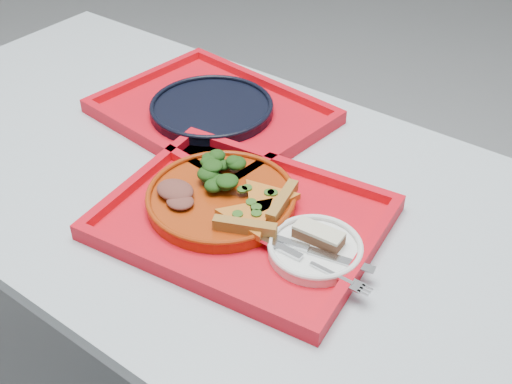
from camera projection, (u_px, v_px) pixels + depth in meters
table at (212, 208)px, 1.25m from camera, size 1.60×0.80×0.75m
tray_main at (243, 221)px, 1.09m from camera, size 0.49×0.40×0.01m
tray_far at (212, 115)px, 1.37m from camera, size 0.48×0.39×0.01m
dinner_plate at (221, 199)px, 1.11m from camera, size 0.26×0.26×0.02m
side_plate at (315, 251)px, 1.01m from camera, size 0.15×0.15×0.01m
navy_plate at (212, 109)px, 1.36m from camera, size 0.26×0.26×0.02m
pizza_slice_a at (249, 215)px, 1.05m from camera, size 0.14×0.15×0.02m
pizza_slice_b at (266, 197)px, 1.09m from camera, size 0.14×0.13×0.02m
salad_heap at (219, 168)px, 1.13m from camera, size 0.09×0.08×0.05m
meat_portion at (175, 190)px, 1.10m from camera, size 0.07×0.06×0.02m
dessert_bar at (319, 235)px, 1.02m from camera, size 0.08×0.04×0.02m
knife at (318, 252)px, 1.00m from camera, size 0.18×0.05×0.01m
fork at (310, 262)px, 0.98m from camera, size 0.19×0.02×0.01m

